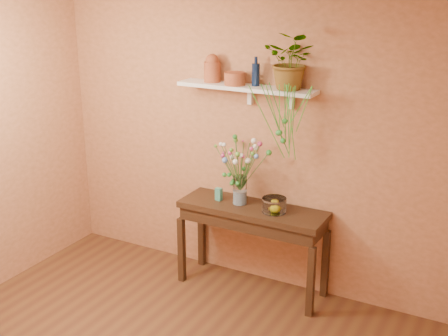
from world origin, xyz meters
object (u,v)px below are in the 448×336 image
object	(u,v)px
terracotta_jug	(212,69)
spider_plant	(292,61)
sideboard	(252,219)
glass_vase	(240,192)
bouquet	(241,158)
glass_bowl	(274,206)
blue_bottle	(256,74)

from	to	relation	value
terracotta_jug	spider_plant	size ratio (longest dim) A/B	0.52
sideboard	glass_vase	world-z (taller)	glass_vase
bouquet	glass_bowl	world-z (taller)	bouquet
sideboard	spider_plant	xyz separation A→B (m)	(0.29, 0.12, 1.46)
spider_plant	sideboard	bearing A→B (deg)	-156.93
terracotta_jug	bouquet	distance (m)	0.86
terracotta_jug	blue_bottle	size ratio (longest dim) A/B	1.00
spider_plant	blue_bottle	bearing A→B (deg)	176.81
sideboard	spider_plant	world-z (taller)	spider_plant
glass_bowl	blue_bottle	bearing A→B (deg)	150.24
spider_plant	glass_bowl	xyz separation A→B (m)	(-0.06, -0.14, -1.28)
spider_plant	bouquet	distance (m)	0.99
blue_bottle	glass_vase	size ratio (longest dim) A/B	0.96
blue_bottle	spider_plant	distance (m)	0.37
sideboard	spider_plant	distance (m)	1.50
sideboard	spider_plant	size ratio (longest dim) A/B	2.83
spider_plant	glass_vase	xyz separation A→B (m)	(-0.43, -0.11, -1.23)
terracotta_jug	blue_bottle	distance (m)	0.44
terracotta_jug	glass_bowl	bearing A→B (deg)	-12.11
blue_bottle	spider_plant	world-z (taller)	spider_plant
glass_vase	sideboard	bearing A→B (deg)	-5.84
sideboard	bouquet	bearing A→B (deg)	173.16
blue_bottle	terracotta_jug	bearing A→B (deg)	-179.19
bouquet	glass_bowl	xyz separation A→B (m)	(0.35, -0.03, -0.39)
blue_bottle	glass_bowl	xyz separation A→B (m)	(0.28, -0.16, -1.14)
spider_plant	glass_bowl	distance (m)	1.29
bouquet	glass_bowl	bearing A→B (deg)	-5.51
glass_vase	blue_bottle	bearing A→B (deg)	57.17
blue_bottle	spider_plant	bearing A→B (deg)	-3.19
blue_bottle	glass_vase	world-z (taller)	blue_bottle
sideboard	glass_vase	xyz separation A→B (m)	(-0.14, 0.01, 0.24)
blue_bottle	glass_bowl	size ratio (longest dim) A/B	1.16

